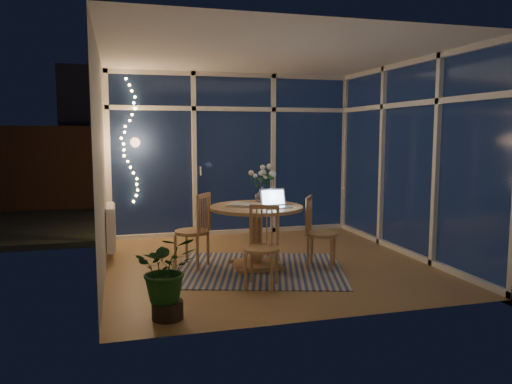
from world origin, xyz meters
TOP-DOWN VIEW (x-y plane):
  - floor at (0.00, 0.00)m, footprint 4.00×4.00m
  - ceiling at (0.00, 0.00)m, footprint 4.00×4.00m
  - wall_back at (0.00, 2.00)m, footprint 4.00×0.04m
  - wall_front at (0.00, -2.00)m, footprint 4.00×0.04m
  - wall_left at (-2.00, 0.00)m, footprint 0.04×4.00m
  - wall_right at (2.00, 0.00)m, footprint 0.04×4.00m
  - window_wall_back at (0.00, 1.96)m, footprint 4.00×0.10m
  - window_wall_right at (1.96, 0.00)m, footprint 0.10×4.00m
  - radiator at (-1.94, 0.90)m, footprint 0.10×0.70m
  - fairy_lights at (-1.65, 1.88)m, footprint 0.24×0.10m
  - garden_patio at (0.50, 5.00)m, footprint 12.00×6.00m
  - garden_fence at (0.00, 5.50)m, footprint 11.00×0.08m
  - neighbour_roof at (0.30, 8.50)m, footprint 7.00×3.00m
  - garden_shrubs at (-0.80, 3.40)m, footprint 0.90×0.90m
  - rug at (-0.22, -0.28)m, footprint 2.41×2.14m
  - dining_table at (-0.22, -0.18)m, footprint 1.41×1.41m
  - chair_left at (-0.98, 0.04)m, footprint 0.60×0.60m
  - chair_right at (0.55, -0.39)m, footprint 0.57×0.57m
  - chair_front at (-0.38, -0.96)m, footprint 0.55×0.55m
  - laptop at (-0.02, -0.38)m, footprint 0.35×0.31m
  - flower_vase at (-0.06, 0.11)m, footprint 0.25×0.25m
  - bowl at (0.08, -0.12)m, footprint 0.19×0.19m
  - newspapers at (-0.33, -0.10)m, footprint 0.49×0.48m
  - phone at (-0.19, -0.23)m, footprint 0.11×0.09m
  - potted_plant at (-1.43, -1.60)m, footprint 0.54×0.47m

SIDE VIEW (x-z plane):
  - garden_patio at x=0.50m, z-range -0.11..-0.01m
  - floor at x=0.00m, z-range 0.00..0.00m
  - rug at x=-0.22m, z-range 0.00..0.01m
  - potted_plant at x=-1.43m, z-range 0.00..0.76m
  - dining_table at x=-0.22m, z-range 0.00..0.77m
  - radiator at x=-1.94m, z-range 0.11..0.69m
  - chair_front at x=-0.38m, z-range 0.00..0.89m
  - chair_right at x=0.55m, z-range 0.00..0.89m
  - garden_shrubs at x=-0.80m, z-range 0.00..0.90m
  - chair_left at x=-0.98m, z-range 0.00..0.94m
  - phone at x=-0.19m, z-range 0.77..0.78m
  - newspapers at x=-0.33m, z-range 0.77..0.79m
  - bowl at x=0.08m, z-range 0.77..0.81m
  - flower_vase at x=-0.06m, z-range 0.77..0.98m
  - laptop at x=-0.02m, z-range 0.77..1.00m
  - garden_fence at x=0.00m, z-range 0.00..1.80m
  - wall_back at x=0.00m, z-range 0.00..2.60m
  - wall_front at x=0.00m, z-range 0.00..2.60m
  - wall_left at x=-2.00m, z-range 0.00..2.60m
  - wall_right at x=2.00m, z-range 0.00..2.60m
  - window_wall_back at x=0.00m, z-range 0.00..2.60m
  - window_wall_right at x=1.96m, z-range 0.00..2.60m
  - fairy_lights at x=-1.65m, z-range 0.60..2.45m
  - neighbour_roof at x=0.30m, z-range 1.10..3.30m
  - ceiling at x=0.00m, z-range 2.60..2.60m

